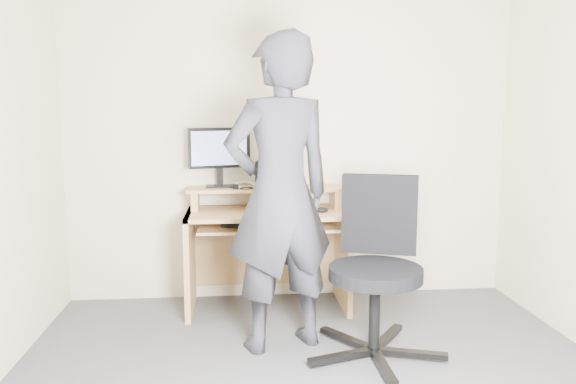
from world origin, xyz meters
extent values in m
cube|color=beige|center=(0.00, 1.75, 1.25)|extent=(3.50, 0.02, 2.50)
cube|color=tan|center=(-0.78, 1.45, 0.38)|extent=(0.04, 0.60, 0.75)
cube|color=tan|center=(0.38, 1.45, 0.38)|extent=(0.04, 0.60, 0.75)
cube|color=tan|center=(-0.20, 1.45, 0.73)|extent=(1.20, 0.60, 0.03)
cube|color=tan|center=(-0.20, 1.37, 0.64)|extent=(1.02, 0.38, 0.02)
cube|color=tan|center=(-0.74, 1.60, 0.82)|extent=(0.05, 0.28, 0.15)
cube|color=tan|center=(0.34, 1.60, 0.82)|extent=(0.05, 0.28, 0.15)
cube|color=tan|center=(-0.20, 1.60, 0.90)|extent=(1.20, 0.30, 0.02)
cube|color=tan|center=(-0.20, 1.74, 0.42)|extent=(1.20, 0.03, 0.65)
cube|color=black|center=(-0.55, 1.63, 0.92)|extent=(0.21, 0.13, 0.01)
cube|color=black|center=(-0.55, 1.65, 0.99)|extent=(0.05, 0.04, 0.13)
cube|color=black|center=(-0.55, 1.62, 1.21)|extent=(0.47, 0.18, 0.31)
cube|color=#8B9FF0|center=(-0.55, 1.60, 1.21)|extent=(0.41, 0.13, 0.26)
cube|color=black|center=(-0.24, 1.63, 1.01)|extent=(0.09, 0.14, 0.20)
cylinder|color=silver|center=(-0.05, 1.61, 1.00)|extent=(0.08, 0.08, 0.18)
cube|color=black|center=(0.08, 1.56, 0.92)|extent=(0.07, 0.13, 0.01)
cube|color=black|center=(-0.43, 1.51, 0.93)|extent=(0.05, 0.04, 0.03)
torus|color=silver|center=(-0.35, 1.66, 0.92)|extent=(0.20, 0.20, 0.06)
cube|color=black|center=(-0.30, 1.36, 0.67)|extent=(0.49, 0.32, 0.03)
ellipsoid|color=black|center=(0.20, 1.35, 0.77)|extent=(0.11, 0.09, 0.04)
cube|color=black|center=(0.61, 0.45, 0.04)|extent=(0.42, 0.18, 0.03)
cube|color=black|center=(0.53, 0.70, 0.04)|extent=(0.30, 0.38, 0.03)
cube|color=black|center=(0.26, 0.70, 0.04)|extent=(0.30, 0.38, 0.03)
cube|color=black|center=(0.18, 0.45, 0.04)|extent=(0.42, 0.19, 0.03)
cube|color=black|center=(0.40, 0.29, 0.04)|extent=(0.06, 0.43, 0.03)
cylinder|color=black|center=(0.40, 0.52, 0.28)|extent=(0.07, 0.07, 0.45)
cylinder|color=black|center=(0.40, 0.52, 0.53)|extent=(0.56, 0.56, 0.08)
cube|color=black|center=(0.47, 0.75, 0.84)|extent=(0.47, 0.21, 0.51)
imported|color=black|center=(-0.16, 0.74, 0.98)|extent=(0.83, 0.69, 1.96)
camera|label=1|loc=(-0.42, -2.67, 1.50)|focal=35.00mm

